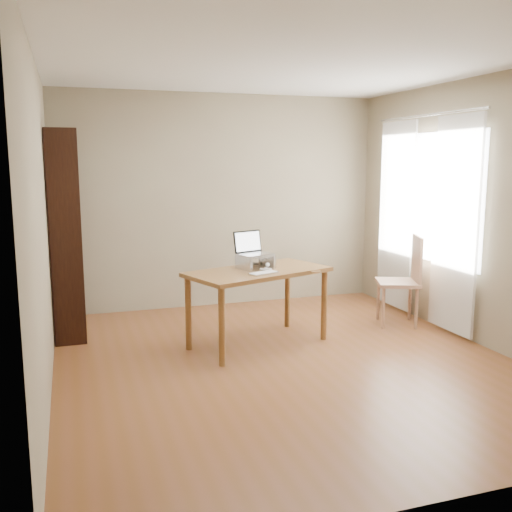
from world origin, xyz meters
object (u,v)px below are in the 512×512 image
Objects in this scene: bookshelf at (66,234)px; chair at (404,276)px; laptop at (254,248)px; cat at (254,262)px; keyboard at (263,273)px; desk at (258,280)px.

bookshelf is 3.64m from chair.
laptop reaches higher than cat.
cat is at bearing 63.97° from keyboard.
keyboard is at bearing -115.13° from desk.
bookshelf is at bearing 128.93° from cat.
laptop is 0.40m from keyboard.
cat is (0.01, 0.33, 0.05)m from keyboard.
bookshelf is 1.96m from cat.
laptop is 1.81m from chair.
bookshelf is 1.95m from laptop.
cat is at bearing 74.97° from desk.
laptop reaches higher than chair.
laptop is (-0.00, 0.14, 0.29)m from desk.
desk is at bearing -110.19° from cat.
keyboard is 0.66× the size of cat.
keyboard is at bearing -116.91° from cat.
laptop is at bearing -156.56° from chair.
cat is 0.47× the size of chair.
laptop is 1.22× the size of keyboard.
chair is at bearing -22.17° from cat.
cat reaches higher than desk.
keyboard reaches higher than desk.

